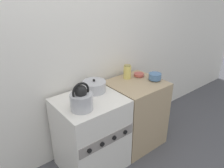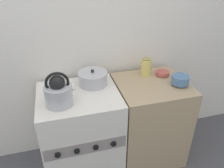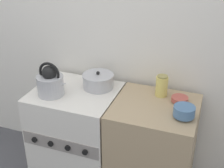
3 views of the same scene
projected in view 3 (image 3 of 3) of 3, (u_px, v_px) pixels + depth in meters
wall_back at (91, 25)px, 2.54m from camera, size 7.00×0.06×2.50m
stove at (77, 134)px, 2.63m from camera, size 0.66×0.60×0.82m
counter at (152, 151)px, 2.43m from camera, size 0.61×0.57×0.82m
kettle at (50, 82)px, 2.35m from camera, size 0.25×0.20×0.27m
cooking_pot at (98, 81)px, 2.47m from camera, size 0.25×0.25×0.14m
enamel_bowl at (184, 111)px, 2.08m from camera, size 0.14×0.14×0.09m
small_ceramic_bowl at (180, 99)px, 2.28m from camera, size 0.12×0.12×0.04m
storage_jar at (162, 86)px, 2.34m from camera, size 0.09×0.09×0.17m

